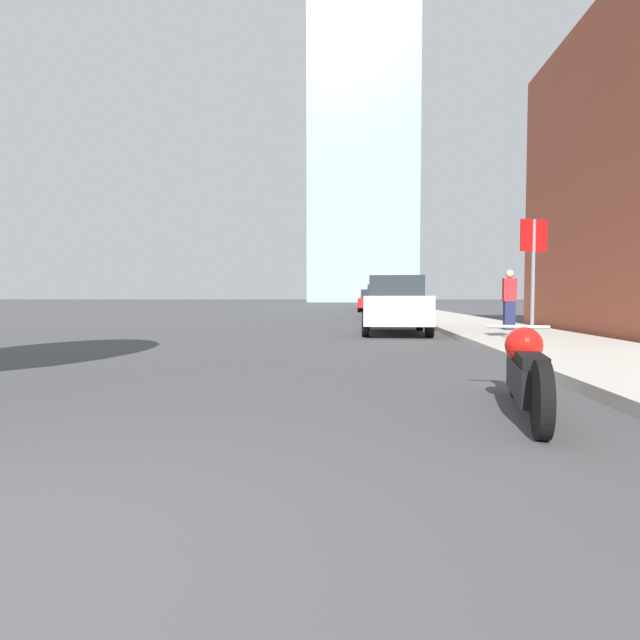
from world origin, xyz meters
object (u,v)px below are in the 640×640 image
at_px(parked_car_white, 395,305).
at_px(parked_car_green, 370,300).
at_px(parked_car_red, 372,301).
at_px(motorcycle, 526,371).
at_px(stop_sign, 533,260).
at_px(parked_car_blue, 383,302).
at_px(pedestrian, 509,299).

xyz_separation_m(parked_car_white, parked_car_green, (0.09, 32.46, -0.04)).
distance_m(parked_car_red, parked_car_green, 11.00).
xyz_separation_m(motorcycle, stop_sign, (1.74, 4.99, 1.38)).
xyz_separation_m(parked_car_red, parked_car_green, (0.10, 11.00, 0.01)).
xyz_separation_m(parked_car_blue, pedestrian, (2.99, -11.08, 0.19)).
height_order(parked_car_white, parked_car_green, parked_car_white).
distance_m(parked_car_white, parked_car_blue, 10.68).
distance_m(parked_car_white, parked_car_red, 21.46).
bearing_deg(parked_car_green, parked_car_red, -93.16).
height_order(parked_car_red, parked_car_green, parked_car_red).
bearing_deg(parked_car_white, stop_sign, -64.91).
distance_m(parked_car_green, pedestrian, 33.01).
height_order(parked_car_blue, stop_sign, stop_sign).
bearing_deg(motorcycle, parked_car_white, 103.69).
bearing_deg(pedestrian, motorcycle, -105.65).
height_order(parked_car_white, stop_sign, stop_sign).
relative_size(parked_car_white, stop_sign, 1.88).
bearing_deg(stop_sign, parked_car_white, 113.37).
distance_m(parked_car_green, stop_sign, 37.62).
relative_size(motorcycle, parked_car_blue, 0.49).
height_order(motorcycle, parked_car_white, parked_car_white).
relative_size(parked_car_blue, parked_car_green, 1.01).
height_order(parked_car_red, pedestrian, pedestrian).
bearing_deg(parked_car_blue, parked_car_white, -88.25).
height_order(motorcycle, pedestrian, pedestrian).
distance_m(parked_car_blue, pedestrian, 11.48).
xyz_separation_m(parked_car_red, stop_sign, (2.21, -26.55, 0.97)).
bearing_deg(pedestrian, parked_car_blue, 105.11).
bearing_deg(parked_car_white, parked_car_blue, 90.78).
bearing_deg(stop_sign, parked_car_green, 93.21).
height_order(parked_car_green, stop_sign, stop_sign).
height_order(parked_car_white, parked_car_red, parked_car_white).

